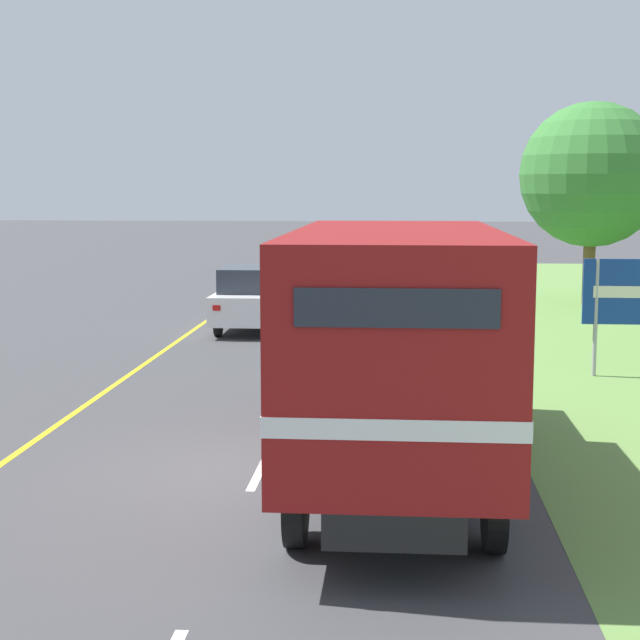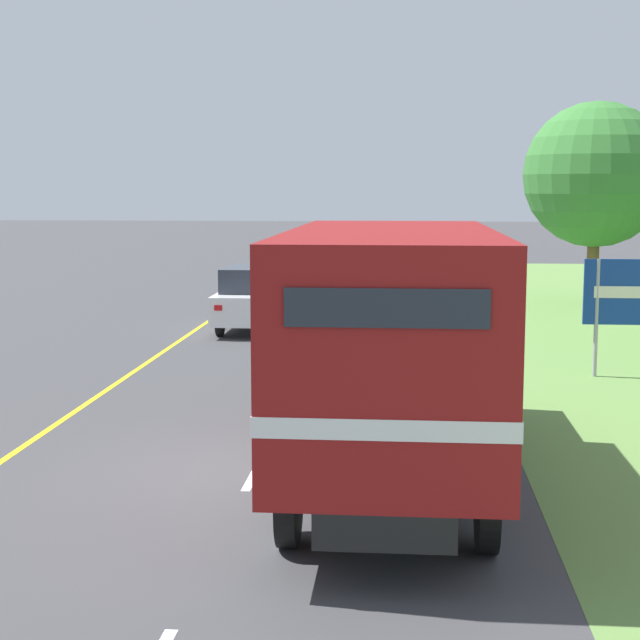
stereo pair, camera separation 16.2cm
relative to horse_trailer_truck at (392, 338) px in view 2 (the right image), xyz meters
The scene contains 11 objects.
ground_plane 2.68m from the horse_trailer_truck, behind, with size 200.00×200.00×0.00m, color #3D3D3F.
edge_line_yellow 11.73m from the horse_trailer_truck, 118.70° to the left, with size 0.12×55.89×0.01m, color yellow.
centre_dash_near 2.73m from the horse_trailer_truck, 162.52° to the left, with size 0.12×2.60×0.01m, color white.
centre_dash_mid_a 7.66m from the horse_trailer_truck, 104.51° to the left, with size 0.12×2.60×0.01m, color white.
centre_dash_mid_b 14.04m from the horse_trailer_truck, 97.68° to the left, with size 0.12×2.60×0.01m, color white.
centre_dash_far 20.56m from the horse_trailer_truck, 95.21° to the left, with size 0.12×2.60×0.01m, color white.
centre_dash_farthest 27.12m from the horse_trailer_truck, 93.94° to the left, with size 0.12×2.60×0.01m, color white.
horse_trailer_truck is the anchor object (origin of this frame).
lead_car_white 14.16m from the horse_trailer_truck, 106.18° to the left, with size 1.80×4.09×1.75m.
highway_sign 8.95m from the horse_trailer_truck, 57.72° to the left, with size 1.87×0.09×2.78m.
roadside_tree_mid 21.37m from the horse_trailer_truck, 72.60° to the left, with size 4.75×4.75×6.67m.
Camera 2 is at (2.03, -13.04, 3.89)m, focal length 55.00 mm.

